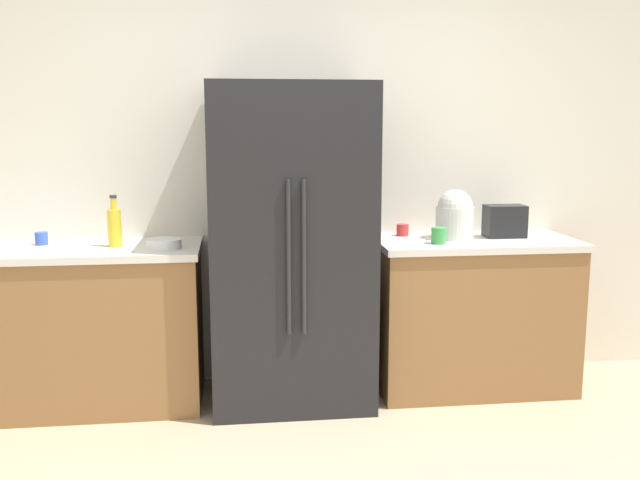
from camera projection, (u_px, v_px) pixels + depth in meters
The scene contains 11 objects.
kitchen_back_panel at pixel (299, 162), 4.29m from camera, with size 4.95×0.10×2.73m, color silver.
counter_left at pixel (81, 327), 3.93m from camera, with size 1.36×0.63×0.92m.
counter_right at pixel (472, 313), 4.21m from camera, with size 1.19×0.63×0.92m.
refrigerator at pixel (291, 246), 3.95m from camera, with size 0.90×0.71×1.82m.
toaster at pixel (505, 221), 4.19m from camera, with size 0.24×0.15×0.19m, color black.
rice_cooker at pixel (455, 215), 4.13m from camera, with size 0.23×0.23×0.30m.
bottle_a at pixel (115, 226), 3.86m from camera, with size 0.08×0.08×0.29m.
cup_a at pixel (403, 230), 4.25m from camera, with size 0.07×0.07×0.07m, color red.
cup_b at pixel (41, 238), 3.93m from camera, with size 0.07×0.07×0.07m, color blue.
cup_c at pixel (439, 236), 3.96m from camera, with size 0.08×0.08×0.09m, color green.
bowl_a at pixel (164, 243), 3.82m from camera, with size 0.19×0.19×0.05m, color white.
Camera 1 is at (-0.40, -2.53, 1.60)m, focal length 38.89 mm.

